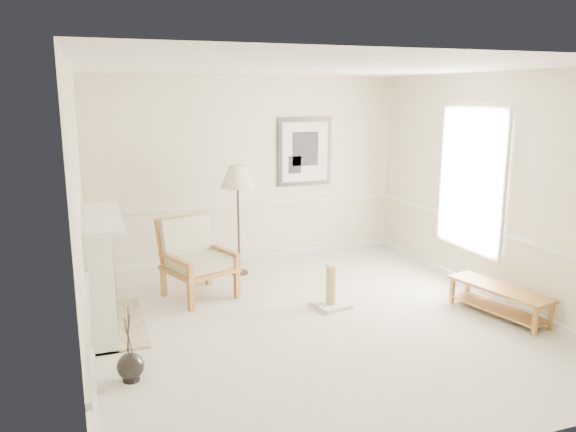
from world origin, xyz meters
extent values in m
plane|color=silver|center=(0.00, 0.00, 0.00)|extent=(5.50, 5.50, 0.00)
cube|color=beige|center=(0.00, 2.75, 1.45)|extent=(5.00, 0.04, 2.90)
cube|color=beige|center=(0.00, -2.75, 1.45)|extent=(5.00, 0.04, 2.90)
cube|color=beige|center=(-2.50, 0.00, 1.45)|extent=(0.04, 5.50, 2.90)
cube|color=beige|center=(2.50, 0.00, 1.45)|extent=(0.04, 5.50, 2.90)
cube|color=white|center=(0.00, 0.00, 2.90)|extent=(5.00, 5.50, 0.04)
cube|color=white|center=(0.00, 2.73, 0.05)|extent=(4.95, 0.04, 0.10)
cube|color=white|center=(0.00, 2.73, 0.90)|extent=(4.95, 0.04, 0.05)
cube|color=white|center=(2.46, 0.40, 1.50)|extent=(0.03, 1.20, 1.80)
cube|color=white|center=(2.45, 0.40, 1.50)|extent=(0.05, 1.34, 1.94)
cube|color=black|center=(0.95, 2.72, 1.70)|extent=(0.92, 0.04, 1.10)
cube|color=white|center=(0.95, 2.69, 1.70)|extent=(0.78, 0.01, 0.96)
cube|color=black|center=(0.95, 2.69, 1.75)|extent=(0.45, 0.01, 0.55)
cube|color=white|center=(-2.36, 0.60, 0.62)|extent=(0.28, 1.50, 1.25)
cube|color=white|center=(-2.31, 0.60, 1.28)|extent=(0.46, 1.64, 0.06)
cube|color=#C6B28E|center=(-2.21, 0.60, 0.55)|extent=(0.02, 1.05, 0.95)
cube|color=black|center=(-2.20, 0.60, 0.42)|extent=(0.02, 0.62, 0.58)
cube|color=#B3803B|center=(-2.20, 0.60, 0.16)|extent=(0.01, 0.66, 0.05)
cube|color=#C6B28E|center=(-2.20, 0.60, 0.01)|extent=(0.60, 1.50, 0.03)
sphere|color=black|center=(-2.15, -0.78, 0.14)|extent=(0.25, 0.25, 0.25)
cylinder|color=black|center=(-2.15, -0.78, 0.04)|extent=(0.16, 0.16, 0.07)
cylinder|color=black|center=(-2.15, -0.78, 0.48)|extent=(0.05, 0.10, 0.40)
cylinder|color=black|center=(-2.15, -0.78, 0.44)|extent=(0.06, 0.12, 0.33)
cylinder|color=black|center=(-2.15, -0.78, 0.51)|extent=(0.03, 0.06, 0.47)
cube|color=#B08439|center=(-1.31, 0.75, 0.21)|extent=(0.09, 0.09, 0.43)
cube|color=#B08439|center=(-1.56, 1.40, 0.21)|extent=(0.09, 0.09, 0.43)
cube|color=#B08439|center=(-0.66, 1.00, 0.21)|extent=(0.09, 0.09, 0.43)
cube|color=#B08439|center=(-0.91, 1.65, 0.21)|extent=(0.09, 0.09, 0.43)
cube|color=#B08439|center=(-1.11, 1.20, 0.39)|extent=(1.01, 1.01, 0.06)
cube|color=#B08439|center=(-1.24, 1.53, 0.74)|extent=(0.80, 0.45, 0.61)
cube|color=#B08439|center=(-1.44, 1.08, 0.58)|extent=(0.34, 0.76, 0.06)
cube|color=#B08439|center=(-0.79, 1.32, 0.58)|extent=(0.34, 0.76, 0.06)
cube|color=silver|center=(-1.11, 1.20, 0.49)|extent=(0.92, 0.92, 0.13)
cube|color=silver|center=(-1.22, 1.47, 0.76)|extent=(0.75, 0.46, 0.55)
cylinder|color=black|center=(-0.37, 1.99, 0.01)|extent=(0.26, 0.26, 0.03)
cylinder|color=black|center=(-0.37, 1.99, 0.75)|extent=(0.03, 0.03, 1.46)
cone|color=beige|center=(-0.37, 1.99, 1.46)|extent=(0.60, 0.60, 0.32)
cube|color=#B08439|center=(2.15, -0.66, 0.35)|extent=(0.66, 1.34, 0.04)
cube|color=#B08439|center=(2.15, -0.66, 0.09)|extent=(0.59, 1.24, 0.03)
cube|color=#B08439|center=(2.14, -1.26, 0.17)|extent=(0.05, 0.05, 0.33)
cube|color=#B08439|center=(2.42, -1.20, 0.17)|extent=(0.05, 0.05, 0.33)
cube|color=#B08439|center=(1.88, -0.11, 0.17)|extent=(0.05, 0.05, 0.33)
cube|color=#B08439|center=(2.16, -0.05, 0.17)|extent=(0.05, 0.05, 0.33)
cube|color=beige|center=(0.36, 0.29, 0.02)|extent=(0.48, 0.48, 0.05)
cylinder|color=#DBB570|center=(0.36, 0.29, 0.29)|extent=(0.13, 0.13, 0.48)
cylinder|color=beige|center=(0.36, 0.29, 0.55)|extent=(0.15, 0.15, 0.04)
camera|label=1|loc=(-2.39, -5.79, 2.63)|focal=35.00mm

